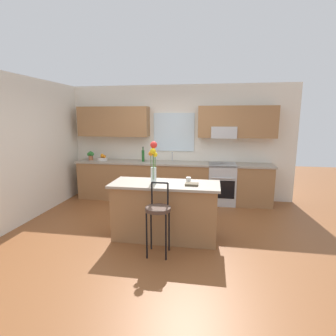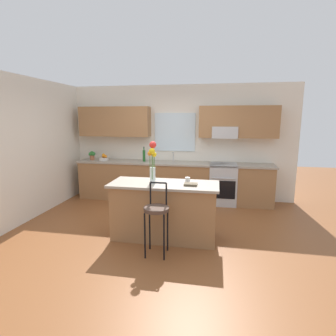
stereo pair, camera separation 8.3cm
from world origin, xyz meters
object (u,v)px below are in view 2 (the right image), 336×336
fruit_bowl_oranges (104,158)px  potted_plant_small (92,155)px  cookbook (191,184)px  bottle_olive_oil (144,155)px  bar_stool_near (156,212)px  oven_range (223,184)px  flower_vase (152,160)px  mug_ceramic (188,180)px  kitchen_island (164,210)px

fruit_bowl_oranges → potted_plant_small: 0.31m
cookbook → bottle_olive_oil: size_ratio=0.57×
bar_stool_near → oven_range: bearing=69.2°
flower_vase → fruit_bowl_oranges: size_ratio=2.76×
mug_ceramic → cookbook: (0.07, -0.16, -0.03)m
bar_stool_near → mug_ceramic: bearing=60.6°
oven_range → cookbook: cookbook is taller
kitchen_island → potted_plant_small: size_ratio=7.96×
kitchen_island → bottle_olive_oil: bearing=113.7°
oven_range → mug_ceramic: mug_ceramic is taller
kitchen_island → mug_ceramic: mug_ceramic is taller
bottle_olive_oil → kitchen_island: bearing=-66.3°
bar_stool_near → mug_ceramic: 0.81m
kitchen_island → flower_vase: 0.84m
bar_stool_near → mug_ceramic: bar_stool_near is taller
kitchen_island → bottle_olive_oil: 2.28m
kitchen_island → mug_ceramic: 0.63m
bar_stool_near → potted_plant_small: 3.41m
oven_range → bottle_olive_oil: bottle_olive_oil is taller
bar_stool_near → cookbook: size_ratio=5.21×
bar_stool_near → fruit_bowl_oranges: size_ratio=4.34×
kitchen_island → flower_vase: (-0.17, -0.06, 0.82)m
mug_ceramic → potted_plant_small: bearing=143.1°
bar_stool_near → bottle_olive_oil: size_ratio=2.98×
oven_range → flower_vase: bearing=-119.2°
fruit_bowl_oranges → mug_ceramic: bearing=-40.4°
kitchen_island → flower_vase: flower_vase is taller
bar_stool_near → fruit_bowl_oranges: 3.22m
oven_range → potted_plant_small: size_ratio=4.25×
bottle_olive_oil → potted_plant_small: 1.32m
flower_vase → cookbook: bearing=-1.7°
flower_vase → kitchen_island: bearing=17.8°
fruit_bowl_oranges → bottle_olive_oil: 1.03m
oven_range → bar_stool_near: bar_stool_near is taller
bar_stool_near → potted_plant_small: (-2.21, 2.57, 0.41)m
kitchen_island → fruit_bowl_oranges: size_ratio=7.18×
oven_range → fruit_bowl_oranges: fruit_bowl_oranges is taller
flower_vase → bottle_olive_oil: size_ratio=1.90×
kitchen_island → fruit_bowl_oranges: (-1.91, 2.02, 0.51)m
oven_range → bar_stool_near: bearing=-110.8°
potted_plant_small → flower_vase: bearing=-45.5°
potted_plant_small → cookbook: bearing=-38.4°
bar_stool_near → potted_plant_small: size_ratio=4.81×
kitchen_island → bottle_olive_oil: bottle_olive_oil is taller
flower_vase → potted_plant_small: 2.91m
mug_ceramic → bottle_olive_oil: 2.30m
fruit_bowl_oranges → bottle_olive_oil: bearing=-0.2°
bottle_olive_oil → bar_stool_near: bearing=-71.0°
cookbook → bar_stool_near: bearing=-131.5°
kitchen_island → cookbook: size_ratio=8.62×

